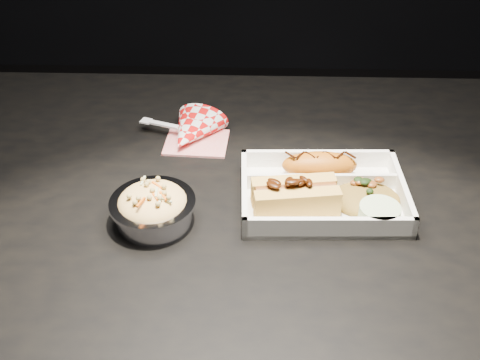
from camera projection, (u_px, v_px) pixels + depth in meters
The scene contains 8 objects.
dining_table at pixel (270, 230), 1.02m from camera, with size 1.20×0.80×0.75m.
food_tray at pixel (322, 196), 0.93m from camera, with size 0.26×0.19×0.04m.
fried_pastry at pixel (319, 165), 0.96m from camera, with size 0.12×0.05×0.04m, color #C66613.
hotdog at pixel (295, 194), 0.90m from camera, with size 0.13×0.08×0.06m.
fried_rice_mound at pixel (366, 193), 0.91m from camera, with size 0.11×0.09×0.03m, color olive.
cupcake_liner at pixel (379, 215), 0.87m from camera, with size 0.06×0.06×0.03m, color beige.
foil_coleslaw_cup at pixel (153, 206), 0.88m from camera, with size 0.13×0.13×0.07m.
napkin_fork at pixel (191, 132), 1.07m from camera, with size 0.16×0.14×0.10m.
Camera 1 is at (-0.03, -0.77, 1.33)m, focal length 45.00 mm.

